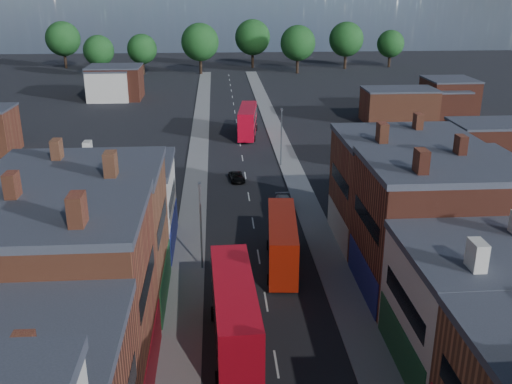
{
  "coord_description": "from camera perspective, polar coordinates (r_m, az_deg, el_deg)",
  "views": [
    {
      "loc": [
        -3.58,
        -15.72,
        24.01
      ],
      "look_at": [
        0.0,
        35.53,
        5.17
      ],
      "focal_mm": 40.0,
      "sensor_mm": 36.0,
      "label": 1
    }
  ],
  "objects": [
    {
      "name": "pavement_west",
      "position": [
        70.01,
        -6.14,
        0.02
      ],
      "size": [
        3.0,
        200.0,
        0.12
      ],
      "primitive_type": "cube",
      "color": "gray",
      "rests_on": "ground"
    },
    {
      "name": "pavement_east",
      "position": [
        70.67,
        4.44,
        0.27
      ],
      "size": [
        3.0,
        200.0,
        0.12
      ],
      "primitive_type": "cube",
      "color": "gray",
      "rests_on": "ground"
    },
    {
      "name": "lamp_post_2",
      "position": [
        49.65,
        -5.56,
        -2.84
      ],
      "size": [
        0.25,
        0.7,
        8.12
      ],
      "color": "slate",
      "rests_on": "ground"
    },
    {
      "name": "lamp_post_3",
      "position": [
        78.63,
        2.55,
        5.91
      ],
      "size": [
        0.25,
        0.7,
        8.12
      ],
      "color": "slate",
      "rests_on": "ground"
    },
    {
      "name": "bus_0",
      "position": [
        39.74,
        -2.16,
        -12.13
      ],
      "size": [
        3.4,
        12.11,
        5.19
      ],
      "rotation": [
        0.0,
        0.0,
        0.04
      ],
      "color": "#B40A17",
      "rests_on": "ground"
    },
    {
      "name": "bus_1",
      "position": [
        50.86,
        2.63,
        -4.94
      ],
      "size": [
        3.34,
        10.76,
        4.58
      ],
      "rotation": [
        0.0,
        0.0,
        -0.08
      ],
      "color": "#B81D0A",
      "rests_on": "ground"
    },
    {
      "name": "bus_2",
      "position": [
        95.13,
        -0.84,
        7.15
      ],
      "size": [
        3.81,
        11.46,
        4.86
      ],
      "rotation": [
        0.0,
        0.0,
        -0.11
      ],
      "color": "red",
      "rests_on": "ground"
    },
    {
      "name": "car_2",
      "position": [
        73.53,
        -1.93,
        1.51
      ],
      "size": [
        2.25,
        4.05,
        1.07
      ],
      "primitive_type": "imported",
      "rotation": [
        0.0,
        0.0,
        0.12
      ],
      "color": "black",
      "rests_on": "ground"
    },
    {
      "name": "car_3",
      "position": [
        64.24,
        2.88,
        -1.19
      ],
      "size": [
        1.98,
        4.65,
        1.34
      ],
      "primitive_type": "imported",
      "rotation": [
        0.0,
        0.0,
        0.02
      ],
      "color": "#B9B9B9",
      "rests_on": "ground"
    }
  ]
}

